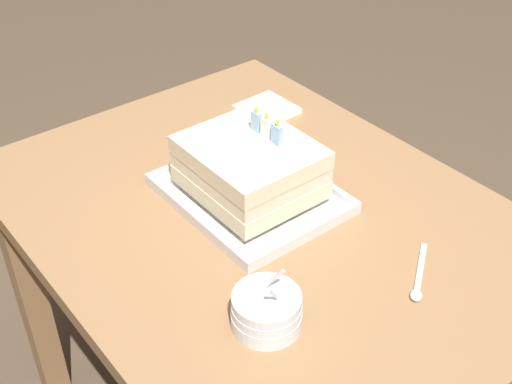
% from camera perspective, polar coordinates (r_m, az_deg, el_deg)
% --- Properties ---
extents(dining_table, '(1.05, 0.79, 0.72)m').
position_cam_1_polar(dining_table, '(1.34, 0.49, -5.25)').
color(dining_table, olive).
rests_on(dining_table, ground_plane).
extents(foil_tray, '(0.33, 0.27, 0.02)m').
position_cam_1_polar(foil_tray, '(1.30, -0.50, -0.27)').
color(foil_tray, silver).
rests_on(foil_tray, dining_table).
extents(birthday_cake, '(0.24, 0.21, 0.15)m').
position_cam_1_polar(birthday_cake, '(1.26, -0.51, 2.19)').
color(birthday_cake, beige).
rests_on(birthday_cake, foil_tray).
extents(bowl_stack, '(0.11, 0.11, 0.10)m').
position_cam_1_polar(bowl_stack, '(1.04, 0.89, -10.02)').
color(bowl_stack, white).
rests_on(bowl_stack, dining_table).
extents(serving_spoon_near_tray, '(0.10, 0.13, 0.01)m').
position_cam_1_polar(serving_spoon_near_tray, '(1.15, 13.58, -7.52)').
color(serving_spoon_near_tray, silver).
rests_on(serving_spoon_near_tray, dining_table).
extents(napkin_pile, '(0.12, 0.12, 0.01)m').
position_cam_1_polar(napkin_pile, '(1.58, 0.93, 7.04)').
color(napkin_pile, white).
rests_on(napkin_pile, dining_table).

